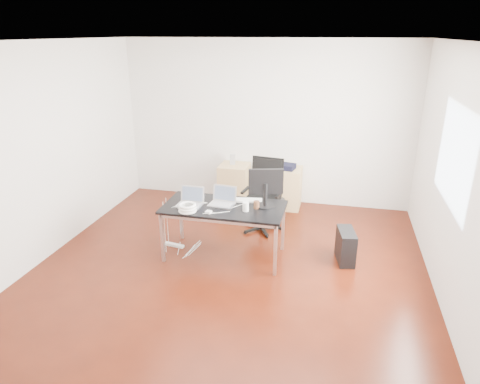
% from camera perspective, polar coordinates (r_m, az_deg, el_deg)
% --- Properties ---
extents(room_shell, '(5.00, 5.00, 5.00)m').
position_cam_1_polar(room_shell, '(5.10, -1.00, 3.67)').
color(room_shell, '#381006').
rests_on(room_shell, ground).
extents(desk, '(1.60, 0.80, 0.73)m').
position_cam_1_polar(desk, '(5.67, -2.15, -2.40)').
color(desk, black).
rests_on(desk, ground).
extents(office_chair, '(0.54, 0.56, 1.08)m').
position_cam_1_polar(office_chair, '(6.53, 3.19, 0.09)').
color(office_chair, black).
rests_on(office_chair, ground).
extents(filing_cabinet_left, '(0.50, 0.50, 0.70)m').
position_cam_1_polar(filing_cabinet_left, '(7.61, -0.77, 1.12)').
color(filing_cabinet_left, tan).
rests_on(filing_cabinet_left, ground).
extents(filing_cabinet_right, '(0.50, 0.50, 0.70)m').
position_cam_1_polar(filing_cabinet_right, '(7.45, 6.19, 0.57)').
color(filing_cabinet_right, tan).
rests_on(filing_cabinet_right, ground).
extents(pc_tower, '(0.28, 0.48, 0.44)m').
position_cam_1_polar(pc_tower, '(5.89, 13.91, -7.01)').
color(pc_tower, black).
rests_on(pc_tower, ground).
extents(wastebasket, '(0.28, 0.28, 0.28)m').
position_cam_1_polar(wastebasket, '(7.18, 5.03, -1.99)').
color(wastebasket, black).
rests_on(wastebasket, ground).
extents(power_strip, '(0.31, 0.11, 0.04)m').
position_cam_1_polar(power_strip, '(6.25, -8.76, -7.00)').
color(power_strip, white).
rests_on(power_strip, ground).
extents(laptop_left, '(0.34, 0.27, 0.23)m').
position_cam_1_polar(laptop_left, '(5.71, -6.63, -1.16)').
color(laptop_left, silver).
rests_on(laptop_left, desk).
extents(laptop_right, '(0.35, 0.29, 0.23)m').
position_cam_1_polar(laptop_right, '(5.70, -2.32, -1.08)').
color(laptop_right, silver).
rests_on(laptop_right, desk).
extents(monitor, '(0.45, 0.26, 0.51)m').
position_cam_1_polar(monitor, '(5.56, 3.46, 0.84)').
color(monitor, black).
rests_on(monitor, desk).
extents(keyboard, '(0.46, 0.21, 0.02)m').
position_cam_1_polar(keyboard, '(5.81, 0.77, -1.10)').
color(keyboard, white).
rests_on(keyboard, desk).
extents(cup_white, '(0.10, 0.10, 0.12)m').
position_cam_1_polar(cup_white, '(5.47, 0.76, -1.97)').
color(cup_white, white).
rests_on(cup_white, desk).
extents(cup_brown, '(0.09, 0.09, 0.10)m').
position_cam_1_polar(cup_brown, '(5.56, 2.21, -1.71)').
color(cup_brown, '#58331E').
rests_on(cup_brown, desk).
extents(cable_coil, '(0.24, 0.24, 0.11)m').
position_cam_1_polar(cable_coil, '(5.49, -7.01, -2.13)').
color(cable_coil, white).
rests_on(cable_coil, desk).
extents(power_adapter, '(0.08, 0.08, 0.03)m').
position_cam_1_polar(power_adapter, '(5.44, -4.22, -2.67)').
color(power_adapter, white).
rests_on(power_adapter, desk).
extents(speaker, '(0.10, 0.09, 0.18)m').
position_cam_1_polar(speaker, '(7.51, -0.99, 4.38)').
color(speaker, '#9E9E9E').
rests_on(speaker, filing_cabinet_left).
extents(navy_garment, '(0.34, 0.30, 0.09)m').
position_cam_1_polar(navy_garment, '(7.30, 6.12, 3.40)').
color(navy_garment, black).
rests_on(navy_garment, filing_cabinet_right).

